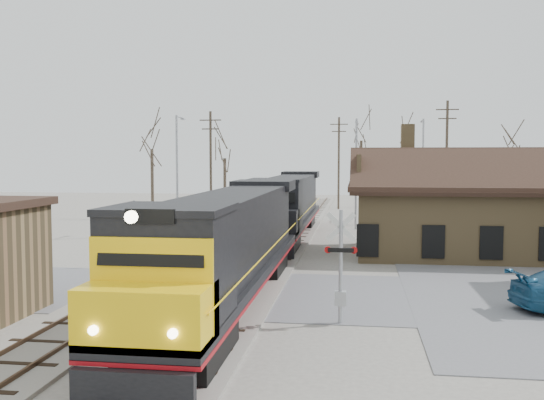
% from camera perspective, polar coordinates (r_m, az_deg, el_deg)
% --- Properties ---
extents(ground, '(140.00, 140.00, 0.00)m').
position_cam_1_polar(ground, '(26.38, -2.94, -8.73)').
color(ground, '#A19C92').
rests_on(ground, ground).
extents(road, '(60.00, 9.00, 0.03)m').
position_cam_1_polar(road, '(26.38, -2.94, -8.70)').
color(road, slate).
rests_on(road, ground).
extents(track_main, '(3.40, 90.00, 0.24)m').
position_cam_1_polar(track_main, '(40.96, 1.07, -4.07)').
color(track_main, '#A19C92').
rests_on(track_main, ground).
extents(track_siding, '(3.40, 90.00, 0.24)m').
position_cam_1_polar(track_siding, '(41.74, -5.09, -3.93)').
color(track_siding, '#A19C92').
rests_on(track_siding, ground).
extents(depot, '(15.20, 9.31, 7.90)m').
position_cam_1_polar(depot, '(38.08, 18.72, -1.34)').
color(depot, olive).
rests_on(depot, ground).
extents(locomotive_lead, '(3.10, 20.73, 4.60)m').
position_cam_1_polar(locomotive_lead, '(23.08, -4.37, -4.47)').
color(locomotive_lead, black).
rests_on(locomotive_lead, ground).
extents(locomotive_trailing, '(3.10, 20.73, 4.36)m').
position_cam_1_polar(locomotive_trailing, '(43.71, 1.56, -0.46)').
color(locomotive_trailing, black).
rests_on(locomotive_trailing, ground).
extents(crossbuck_near, '(1.15, 0.30, 4.02)m').
position_cam_1_polar(crossbuck_near, '(21.37, 6.48, -6.61)').
color(crossbuck_near, '#A5A8AD').
rests_on(crossbuck_near, ground).
extents(crossbuck_far, '(0.98, 0.41, 3.54)m').
position_cam_1_polar(crossbuck_far, '(33.27, -12.80, -3.21)').
color(crossbuck_far, '#A5A8AD').
rests_on(crossbuck_far, ground).
extents(streetlight_a, '(0.25, 2.04, 8.98)m').
position_cam_1_polar(streetlight_a, '(45.94, -8.88, 2.97)').
color(streetlight_a, '#A5A8AD').
rests_on(streetlight_a, ground).
extents(streetlight_b, '(0.25, 2.04, 8.96)m').
position_cam_1_polar(streetlight_b, '(49.65, 7.93, 3.04)').
color(streetlight_b, '#A5A8AD').
rests_on(streetlight_b, ground).
extents(streetlight_c, '(0.25, 2.04, 9.43)m').
position_cam_1_polar(streetlight_c, '(58.14, 13.99, 3.33)').
color(streetlight_c, '#A5A8AD').
rests_on(streetlight_c, ground).
extents(utility_pole_a, '(2.00, 0.24, 10.03)m').
position_cam_1_polar(utility_pole_a, '(55.71, -5.79, 3.39)').
color(utility_pole_a, '#382D23').
rests_on(utility_pole_a, ground).
extents(utility_pole_b, '(2.00, 0.24, 10.36)m').
position_cam_1_polar(utility_pole_b, '(68.67, 6.30, 3.64)').
color(utility_pole_b, '#382D23').
rests_on(utility_pole_b, ground).
extents(utility_pole_c, '(2.00, 0.24, 10.92)m').
position_cam_1_polar(utility_pole_c, '(56.79, 16.10, 3.72)').
color(utility_pole_c, '#382D23').
rests_on(utility_pole_c, ground).
extents(tree_a, '(4.43, 4.43, 10.86)m').
position_cam_1_polar(tree_a, '(59.88, -11.26, 5.76)').
color(tree_a, '#382D23').
rests_on(tree_a, ground).
extents(tree_b, '(3.85, 3.85, 9.42)m').
position_cam_1_polar(tree_b, '(62.45, -4.48, 4.80)').
color(tree_b, '#382D23').
rests_on(tree_b, ground).
extents(tree_c, '(5.21, 5.21, 12.77)m').
position_cam_1_polar(tree_c, '(71.86, 8.41, 6.58)').
color(tree_c, '#382D23').
rests_on(tree_c, ground).
extents(tree_d, '(4.31, 4.31, 10.56)m').
position_cam_1_polar(tree_d, '(66.31, 12.71, 5.38)').
color(tree_d, '#382D23').
rests_on(tree_d, ground).
extents(tree_e, '(4.03, 4.03, 9.87)m').
position_cam_1_polar(tree_e, '(62.49, 21.48, 4.83)').
color(tree_e, '#382D23').
rests_on(tree_e, ground).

